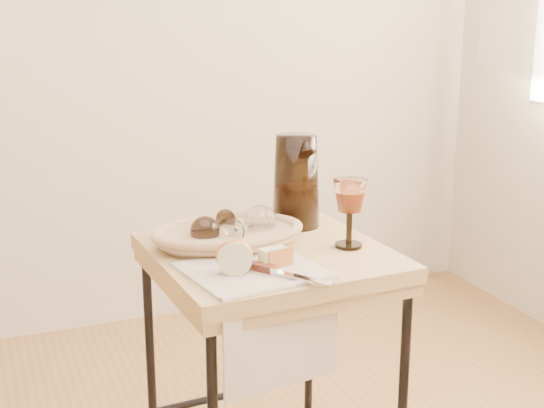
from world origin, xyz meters
name	(u,v)px	position (x,y,z in m)	size (l,w,h in m)	color
side_table	(269,378)	(0.34, 0.51, 0.35)	(0.55, 0.55, 0.70)	olive
tea_towel	(252,270)	(0.25, 0.38, 0.70)	(0.29, 0.26, 0.01)	#F2E1CD
bread_basket	(228,236)	(0.26, 0.58, 0.72)	(0.34, 0.23, 0.04)	#9A693B
goblet_lying_a	(214,226)	(0.23, 0.59, 0.75)	(0.12, 0.07, 0.07)	#3C2B1F
goblet_lying_b	(250,225)	(0.31, 0.56, 0.75)	(0.13, 0.08, 0.08)	white
pitcher	(296,181)	(0.48, 0.67, 0.82)	(0.17, 0.25, 0.29)	black
wine_goblet	(350,213)	(0.53, 0.45, 0.79)	(0.08, 0.08, 0.17)	white
apple_half	(234,256)	(0.21, 0.37, 0.74)	(0.08, 0.04, 0.08)	red
apple_wedge	(273,257)	(0.30, 0.38, 0.73)	(0.06, 0.03, 0.04)	beige
table_knife	(280,271)	(0.29, 0.32, 0.71)	(0.24, 0.03, 0.02)	silver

